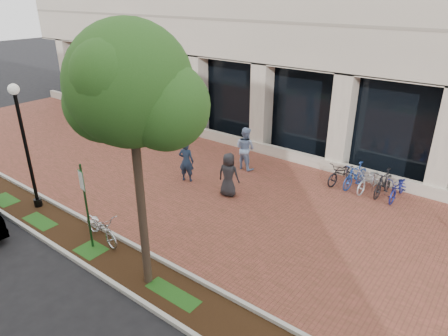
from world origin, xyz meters
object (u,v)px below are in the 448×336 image
Objects in this scene: pedestrian_mid at (245,148)px; pedestrian_right at (229,175)px; locked_bicycle at (101,227)px; pedestrian_left at (186,161)px; street_tree at (133,93)px; lamppost at (25,141)px; bike_rack_cluster at (369,180)px; parking_sign at (85,197)px.

pedestrian_right is (0.95, -2.48, -0.09)m from pedestrian_mid.
pedestrian_mid is at bearing 6.10° from locked_bicycle.
pedestrian_left is (-0.82, 4.83, 0.38)m from locked_bicycle.
lamppost is at bearing 176.77° from street_tree.
street_tree is 3.93× the size of pedestrian_right.
pedestrian_mid reaches higher than pedestrian_right.
pedestrian_left reaches higher than pedestrian_right.
bike_rack_cluster is (9.11, 8.55, -2.05)m from lamppost.
locked_bicycle is 1.08× the size of pedestrian_left.
locked_bicycle is at bearing 1.20° from lamppost.
pedestrian_mid is (0.31, 7.76, -0.79)m from parking_sign.
parking_sign reaches higher than pedestrian_right.
bike_rack_cluster is at bearing 70.41° from parking_sign.
bike_rack_cluster is at bearing 43.17° from lamppost.
street_tree is 3.57× the size of pedestrian_mid.
parking_sign is at bearing -163.83° from locked_bicycle.
street_tree is at bearing 11.53° from parking_sign.
pedestrian_right is at bearing 103.95° from street_tree.
pedestrian_mid is (1.18, 2.50, 0.08)m from pedestrian_left.
lamppost is at bearing -173.75° from parking_sign.
locked_bicycle is at bearing 78.29° from pedestrian_left.
pedestrian_right is 5.51m from bike_rack_cluster.
locked_bicycle is at bearing 91.66° from pedestrian_mid.
pedestrian_left is at bearing -142.04° from bike_rack_cluster.
lamppost is 2.40× the size of locked_bicycle.
pedestrian_left is at bearing 123.23° from street_tree.
locked_bicycle is (3.66, 0.08, -2.04)m from lamppost.
street_tree is 3.89× the size of pedestrian_left.
pedestrian_right is at bearing 88.18° from parking_sign.
pedestrian_left is 1.01× the size of pedestrian_right.
street_tree reaches higher than pedestrian_left.
street_tree is at bearing -3.23° from lamppost.
pedestrian_left is (-3.45, 5.26, -4.29)m from street_tree.
parking_sign is 5.40m from pedestrian_left.
street_tree is 3.61× the size of locked_bicycle.
bike_rack_cluster is (2.82, 8.91, -4.68)m from street_tree.
locked_bicycle is 0.99× the size of pedestrian_mid.
locked_bicycle is 7.35m from pedestrian_mid.
bike_rack_cluster is (4.13, 3.62, -0.38)m from pedestrian_right.
lamppost is 1.48× the size of bike_rack_cluster.
pedestrian_left is 7.26m from bike_rack_cluster.
pedestrian_mid is at bearing -81.20° from pedestrian_right.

